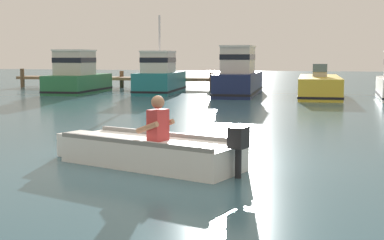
% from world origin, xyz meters
% --- Properties ---
extents(ground_plane, '(120.00, 120.00, 0.00)m').
position_xyz_m(ground_plane, '(0.00, 0.00, 0.00)').
color(ground_plane, '#386070').
extents(wooden_dock, '(12.37, 1.64, 1.23)m').
position_xyz_m(wooden_dock, '(-9.67, 19.70, 0.56)').
color(wooden_dock, brown).
rests_on(wooden_dock, ground).
extents(rowboat_with_person, '(3.65, 2.01, 1.19)m').
position_xyz_m(rowboat_with_person, '(-0.41, -0.73, 0.25)').
color(rowboat_with_person, white).
rests_on(rowboat_with_person, ground).
extents(moored_boat_green, '(2.21, 4.79, 2.17)m').
position_xyz_m(moored_boat_green, '(-9.95, 15.36, 0.80)').
color(moored_boat_green, '#287042').
rests_on(moored_boat_green, ground).
extents(moored_boat_teal, '(2.21, 4.83, 3.84)m').
position_xyz_m(moored_boat_teal, '(-5.88, 16.25, 0.80)').
color(moored_boat_teal, '#1E727A').
rests_on(moored_boat_teal, ground).
extents(moored_boat_navy, '(2.12, 6.64, 2.33)m').
position_xyz_m(moored_boat_navy, '(-1.87, 16.20, 0.87)').
color(moored_boat_navy, '#19234C').
rests_on(moored_boat_navy, ground).
extents(moored_boat_yellow, '(2.15, 6.65, 1.50)m').
position_xyz_m(moored_boat_yellow, '(1.88, 16.06, 0.44)').
color(moored_boat_yellow, gold).
rests_on(moored_boat_yellow, ground).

